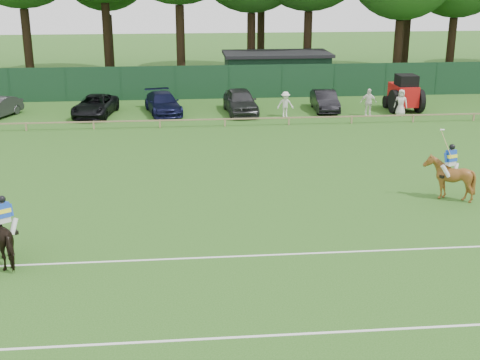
{
  "coord_description": "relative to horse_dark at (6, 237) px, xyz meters",
  "views": [
    {
      "loc": [
        -1.76,
        -20.67,
        9.2
      ],
      "look_at": [
        0.5,
        3.0,
        1.4
      ],
      "focal_mm": 48.0,
      "sensor_mm": 36.0,
      "label": 1
    }
  ],
  "objects": [
    {
      "name": "sedan_navy",
      "position": [
        4.67,
        22.78,
        -0.2
      ],
      "size": [
        2.89,
        5.11,
        1.4
      ],
      "primitive_type": "imported",
      "rotation": [
        0.0,
        0.0,
        0.21
      ],
      "color": "black",
      "rests_on": "ground"
    },
    {
      "name": "hatch_grey",
      "position": [
        9.86,
        22.36,
        -0.07
      ],
      "size": [
        2.26,
        4.96,
        1.65
      ],
      "primitive_type": "imported",
      "rotation": [
        0.0,
        0.0,
        0.06
      ],
      "color": "#2C2D2F",
      "rests_on": "ground"
    },
    {
      "name": "estate_black",
      "position": [
        15.68,
        22.61,
        -0.2
      ],
      "size": [
        1.65,
        4.25,
        1.38
      ],
      "primitive_type": "imported",
      "rotation": [
        0.0,
        0.0,
        -0.05
      ],
      "color": "black",
      "rests_on": "ground"
    },
    {
      "name": "utility_shed",
      "position": [
        13.54,
        30.69,
        0.64
      ],
      "size": [
        8.4,
        4.4,
        3.04
      ],
      "color": "#14331E",
      "rests_on": "ground"
    },
    {
      "name": "spectator_mid",
      "position": [
        18.16,
        20.7,
        0.02
      ],
      "size": [
        1.1,
        0.52,
        1.83
      ],
      "primitive_type": "imported",
      "rotation": [
        0.0,
        0.0,
        -0.07
      ],
      "color": "white",
      "rests_on": "ground"
    },
    {
      "name": "pitch_rail",
      "position": [
        7.54,
        18.69,
        -0.45
      ],
      "size": [
        62.1,
        0.1,
        0.5
      ],
      "color": "#997F5B",
      "rests_on": "ground"
    },
    {
      "name": "ground",
      "position": [
        7.54,
        0.69,
        -0.9
      ],
      "size": [
        160.0,
        160.0,
        0.0
      ],
      "primitive_type": "plane",
      "color": "#1E4C14",
      "rests_on": "ground"
    },
    {
      "name": "horse_dark",
      "position": [
        0.0,
        0.0,
        0.0
      ],
      "size": [
        1.99,
        2.3,
        1.79
      ],
      "primitive_type": "imported",
      "rotation": [
        0.0,
        0.0,
        3.74
      ],
      "color": "black",
      "rests_on": "ground"
    },
    {
      "name": "spectator_left",
      "position": [
        12.68,
        21.0,
        -0.06
      ],
      "size": [
        1.08,
        0.63,
        1.67
      ],
      "primitive_type": "imported",
      "rotation": [
        0.0,
        0.0,
        -0.01
      ],
      "color": "silver",
      "rests_on": "ground"
    },
    {
      "name": "spectator_right",
      "position": [
        20.33,
        20.59,
        -0.02
      ],
      "size": [
        1.0,
        0.83,
        1.75
      ],
      "primitive_type": "imported",
      "rotation": [
        0.0,
        0.0,
        -0.39
      ],
      "color": "silver",
      "rests_on": "ground"
    },
    {
      "name": "horse_chestnut",
      "position": [
        16.9,
        4.56,
        0.04
      ],
      "size": [
        1.98,
        2.1,
        1.88
      ],
      "primitive_type": "imported",
      "rotation": [
        0.0,
        0.0,
        3.46
      ],
      "color": "brown",
      "rests_on": "ground"
    },
    {
      "name": "perimeter_fence",
      "position": [
        7.54,
        27.69,
        0.35
      ],
      "size": [
        92.08,
        0.08,
        2.5
      ],
      "color": "#14351E",
      "rests_on": "ground"
    },
    {
      "name": "rider_dark",
      "position": [
        0.01,
        -0.01,
        0.78
      ],
      "size": [
        0.85,
        0.65,
        1.41
      ],
      "rotation": [
        0.0,
        0.0,
        3.74
      ],
      "color": "silver",
      "rests_on": "ground"
    },
    {
      "name": "tree_row",
      "position": [
        9.54,
        35.69,
        -0.9
      ],
      "size": [
        96.0,
        12.0,
        21.0
      ],
      "primitive_type": null,
      "color": "#26561C",
      "rests_on": "ground"
    },
    {
      "name": "pitch_lines",
      "position": [
        7.54,
        -2.81,
        -0.89
      ],
      "size": [
        60.0,
        5.1,
        0.01
      ],
      "color": "silver",
      "rests_on": "ground"
    },
    {
      "name": "rider_chestnut",
      "position": [
        16.91,
        4.55,
        0.86
      ],
      "size": [
        0.98,
        0.54,
        2.05
      ],
      "rotation": [
        0.0,
        0.0,
        3.46
      ],
      "color": "silver",
      "rests_on": "ground"
    },
    {
      "name": "tractor",
      "position": [
        21.03,
        22.03,
        0.3
      ],
      "size": [
        2.12,
        3.02,
        2.53
      ],
      "rotation": [
        0.0,
        0.0,
        0.01
      ],
      "color": "#B71011",
      "rests_on": "ground"
    },
    {
      "name": "suv_black",
      "position": [
        0.21,
        22.52,
        -0.22
      ],
      "size": [
        2.96,
        5.14,
        1.35
      ],
      "primitive_type": "imported",
      "rotation": [
        0.0,
        0.0,
        -0.16
      ],
      "color": "black",
      "rests_on": "ground"
    }
  ]
}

